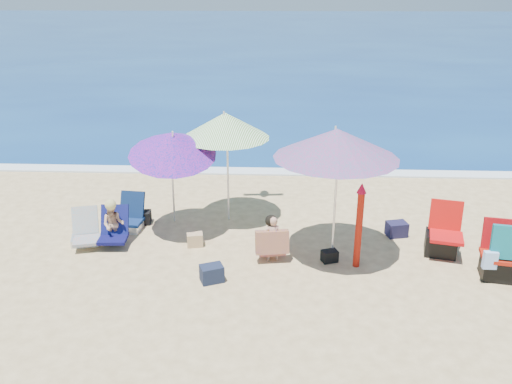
{
  "coord_description": "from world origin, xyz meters",
  "views": [
    {
      "loc": [
        0.09,
        -7.3,
        4.4
      ],
      "look_at": [
        -0.3,
        1.0,
        1.1
      ],
      "focal_mm": 37.04,
      "sensor_mm": 36.0,
      "label": 1
    }
  ],
  "objects_px": {
    "chair_rainbow": "(86,235)",
    "person_center": "(272,239)",
    "chair_navy": "(130,220)",
    "camp_chair_right": "(500,258)",
    "umbrella_striped": "(225,125)",
    "camp_chair_left": "(442,239)",
    "umbrella_turquoise": "(337,144)",
    "person_left": "(113,224)",
    "furled_umbrella": "(359,222)",
    "umbrella_blue": "(172,144)"
  },
  "relations": [
    {
      "from": "umbrella_striped",
      "to": "camp_chair_left",
      "type": "bearing_deg",
      "value": -17.69
    },
    {
      "from": "umbrella_turquoise",
      "to": "person_left",
      "type": "xyz_separation_m",
      "value": [
        -3.83,
        0.3,
        -1.63
      ]
    },
    {
      "from": "umbrella_turquoise",
      "to": "person_center",
      "type": "bearing_deg",
      "value": -171.61
    },
    {
      "from": "chair_navy",
      "to": "camp_chair_right",
      "type": "xyz_separation_m",
      "value": [
        6.35,
        -1.54,
        0.18
      ]
    },
    {
      "from": "camp_chair_right",
      "to": "person_left",
      "type": "xyz_separation_m",
      "value": [
        -6.44,
        0.85,
        0.05
      ]
    },
    {
      "from": "camp_chair_right",
      "to": "umbrella_striped",
      "type": "bearing_deg",
      "value": 156.03
    },
    {
      "from": "camp_chair_left",
      "to": "person_center",
      "type": "height_order",
      "value": "camp_chair_left"
    },
    {
      "from": "umbrella_turquoise",
      "to": "chair_rainbow",
      "type": "relative_size",
      "value": 3.39
    },
    {
      "from": "camp_chair_right",
      "to": "camp_chair_left",
      "type": "bearing_deg",
      "value": 130.75
    },
    {
      "from": "chair_rainbow",
      "to": "camp_chair_right",
      "type": "height_order",
      "value": "camp_chair_right"
    },
    {
      "from": "umbrella_blue",
      "to": "camp_chair_left",
      "type": "height_order",
      "value": "umbrella_blue"
    },
    {
      "from": "chair_navy",
      "to": "camp_chair_right",
      "type": "relative_size",
      "value": 0.68
    },
    {
      "from": "person_left",
      "to": "chair_rainbow",
      "type": "bearing_deg",
      "value": 177.94
    },
    {
      "from": "camp_chair_left",
      "to": "person_center",
      "type": "xyz_separation_m",
      "value": [
        -2.93,
        -0.38,
        0.11
      ]
    },
    {
      "from": "chair_navy",
      "to": "chair_rainbow",
      "type": "distance_m",
      "value": 0.92
    },
    {
      "from": "chair_rainbow",
      "to": "person_left",
      "type": "relative_size",
      "value": 0.85
    },
    {
      "from": "umbrella_turquoise",
      "to": "person_center",
      "type": "distance_m",
      "value": 1.93
    },
    {
      "from": "person_left",
      "to": "camp_chair_right",
      "type": "bearing_deg",
      "value": -7.55
    },
    {
      "from": "camp_chair_left",
      "to": "person_center",
      "type": "distance_m",
      "value": 2.96
    },
    {
      "from": "camp_chair_right",
      "to": "chair_rainbow",
      "type": "bearing_deg",
      "value": 172.87
    },
    {
      "from": "umbrella_striped",
      "to": "furled_umbrella",
      "type": "xyz_separation_m",
      "value": [
        2.32,
        -1.73,
        -1.12
      ]
    },
    {
      "from": "umbrella_turquoise",
      "to": "camp_chair_left",
      "type": "xyz_separation_m",
      "value": [
        1.93,
        0.23,
        -1.76
      ]
    },
    {
      "from": "chair_navy",
      "to": "camp_chair_left",
      "type": "relative_size",
      "value": 0.71
    },
    {
      "from": "furled_umbrella",
      "to": "camp_chair_left",
      "type": "relative_size",
      "value": 1.57
    },
    {
      "from": "chair_navy",
      "to": "chair_rainbow",
      "type": "xyz_separation_m",
      "value": [
        -0.62,
        -0.67,
        -0.01
      ]
    },
    {
      "from": "umbrella_turquoise",
      "to": "person_left",
      "type": "height_order",
      "value": "umbrella_turquoise"
    },
    {
      "from": "chair_rainbow",
      "to": "camp_chair_left",
      "type": "distance_m",
      "value": 6.3
    },
    {
      "from": "umbrella_turquoise",
      "to": "furled_umbrella",
      "type": "distance_m",
      "value": 1.32
    },
    {
      "from": "camp_chair_right",
      "to": "person_center",
      "type": "xyz_separation_m",
      "value": [
        -3.61,
        0.41,
        0.04
      ]
    },
    {
      "from": "chair_rainbow",
      "to": "camp_chair_left",
      "type": "height_order",
      "value": "camp_chair_left"
    },
    {
      "from": "umbrella_turquoise",
      "to": "umbrella_striped",
      "type": "xyz_separation_m",
      "value": [
        -1.91,
        1.46,
        -0.1
      ]
    },
    {
      "from": "camp_chair_left",
      "to": "person_center",
      "type": "bearing_deg",
      "value": -172.66
    },
    {
      "from": "furled_umbrella",
      "to": "camp_chair_right",
      "type": "bearing_deg",
      "value": -7.18
    },
    {
      "from": "umbrella_turquoise",
      "to": "chair_navy",
      "type": "bearing_deg",
      "value": 165.21
    },
    {
      "from": "camp_chair_left",
      "to": "person_left",
      "type": "relative_size",
      "value": 1.05
    },
    {
      "from": "chair_rainbow",
      "to": "person_center",
      "type": "relative_size",
      "value": 0.93
    },
    {
      "from": "umbrella_turquoise",
      "to": "umbrella_blue",
      "type": "relative_size",
      "value": 1.2
    },
    {
      "from": "umbrella_striped",
      "to": "chair_rainbow",
      "type": "distance_m",
      "value": 3.23
    },
    {
      "from": "chair_rainbow",
      "to": "person_left",
      "type": "height_order",
      "value": "person_left"
    },
    {
      "from": "umbrella_blue",
      "to": "person_center",
      "type": "bearing_deg",
      "value": -27.86
    },
    {
      "from": "umbrella_turquoise",
      "to": "umbrella_blue",
      "type": "xyz_separation_m",
      "value": [
        -2.8,
        0.8,
        -0.28
      ]
    },
    {
      "from": "person_left",
      "to": "furled_umbrella",
      "type": "bearing_deg",
      "value": -7.74
    },
    {
      "from": "umbrella_blue",
      "to": "person_left",
      "type": "bearing_deg",
      "value": -154.09
    },
    {
      "from": "camp_chair_left",
      "to": "person_left",
      "type": "distance_m",
      "value": 5.77
    },
    {
      "from": "person_center",
      "to": "person_left",
      "type": "xyz_separation_m",
      "value": [
        -2.83,
        0.45,
        0.01
      ]
    },
    {
      "from": "umbrella_striped",
      "to": "camp_chair_left",
      "type": "xyz_separation_m",
      "value": [
        3.85,
        -1.23,
        -1.65
      ]
    },
    {
      "from": "umbrella_turquoise",
      "to": "chair_navy",
      "type": "xyz_separation_m",
      "value": [
        -3.75,
        0.99,
        -1.86
      ]
    },
    {
      "from": "umbrella_turquoise",
      "to": "umbrella_striped",
      "type": "height_order",
      "value": "umbrella_turquoise"
    },
    {
      "from": "umbrella_striped",
      "to": "person_left",
      "type": "xyz_separation_m",
      "value": [
        -1.92,
        -1.16,
        -1.53
      ]
    },
    {
      "from": "furled_umbrella",
      "to": "chair_navy",
      "type": "distance_m",
      "value": 4.39
    }
  ]
}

